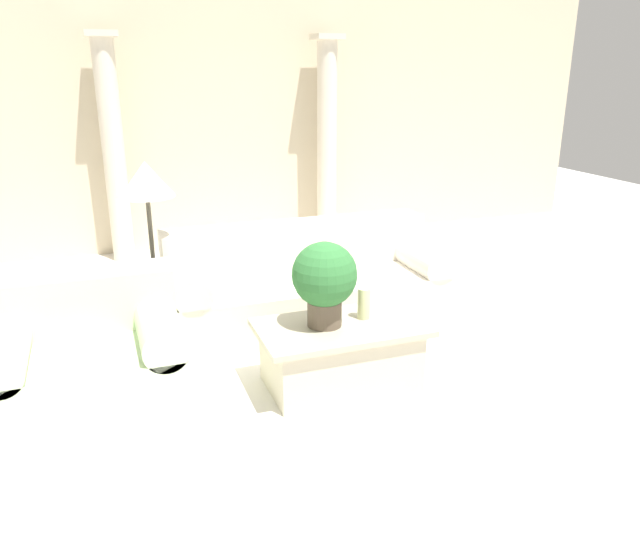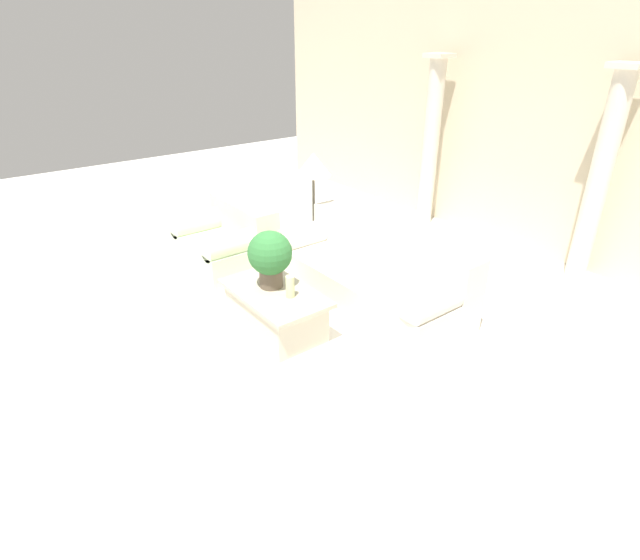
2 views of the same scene
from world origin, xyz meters
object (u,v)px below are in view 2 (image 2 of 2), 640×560
loveseat (228,241)px  coffee_table (276,310)px  floor_lamp (313,169)px  sofa_long (372,274)px  potted_plant (270,256)px

loveseat → coffee_table: 1.66m
loveseat → floor_lamp: floor_lamp is taller
sofa_long → coffee_table: bearing=-96.9°
sofa_long → floor_lamp: (-1.23, 0.12, 0.89)m
sofa_long → loveseat: size_ratio=1.96×
sofa_long → coffee_table: size_ratio=2.04×
coffee_table → floor_lamp: floor_lamp is taller
floor_lamp → coffee_table: bearing=-50.0°
potted_plant → floor_lamp: size_ratio=0.41×
loveseat → floor_lamp: (0.53, 0.94, 0.88)m
loveseat → floor_lamp: bearing=60.5°
coffee_table → floor_lamp: size_ratio=0.80×
potted_plant → sofa_long: bearing=77.6°
coffee_table → floor_lamp: 1.96m
sofa_long → potted_plant: size_ratio=4.01×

